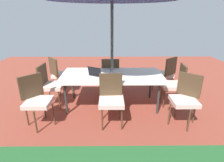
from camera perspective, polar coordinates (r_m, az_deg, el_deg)
The scene contains 12 objects.
ground_plane at distance 4.31m, azimuth 0.00°, elevation -7.69°, with size 10.00×10.00×0.02m, color brown.
dining_table at distance 4.01m, azimuth 0.00°, elevation 1.41°, with size 2.25×1.08×0.76m.
chair_southeast at distance 4.96m, azimuth -16.31°, elevation 2.44°, with size 0.59×0.58×0.98m.
chair_west at distance 4.34m, azimuth 19.32°, elevation -0.54°, with size 0.48×0.47×0.98m.
chair_east at distance 4.30m, azimuth -19.10°, elevation -0.68°, with size 0.47×0.46×0.98m.
chair_northwest at distance 3.69m, azimuth 22.26°, elevation -4.75°, with size 0.58×0.58×0.98m.
chair_south at distance 4.70m, azimuth -0.48°, elevation 2.32°, with size 0.46×0.46×0.98m.
chair_southwest at distance 5.00m, azimuth 16.55°, elevation 2.58°, with size 0.58×0.58×0.98m.
chair_north at distance 3.40m, azimuth -0.25°, elevation -5.21°, with size 0.46×0.47×0.98m.
chair_northeast at distance 3.65m, azimuth -22.89°, elevation -5.07°, with size 0.59×0.59×0.98m.
laptop at distance 3.94m, azimuth -5.00°, elevation 2.37°, with size 0.40×0.37×0.21m.
cup at distance 4.05m, azimuth -0.21°, elevation 3.09°, with size 0.06×0.06×0.11m, color #334C99.
Camera 1 is at (0.03, 3.78, 2.05)m, focal length 28.83 mm.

